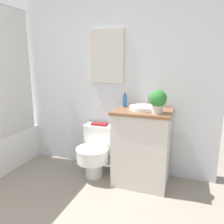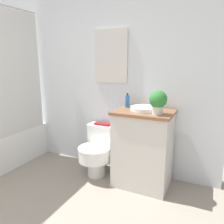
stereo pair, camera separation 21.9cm
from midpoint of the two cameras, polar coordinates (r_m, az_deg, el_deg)
The scene contains 7 objects.
wall_back at distance 2.90m, azimuth -5.85°, elevation 11.06°, with size 3.53×0.07×2.50m.
toilet at distance 2.66m, azimuth -1.30°, elevation -9.88°, with size 0.37×0.50×0.59m.
vanity at distance 2.45m, azimuth 10.64°, elevation -9.35°, with size 0.61×0.47×0.84m.
sink at distance 2.34m, azimuth 11.22°, elevation 0.88°, with size 0.30×0.34×0.13m.
soap_bottle at distance 2.48m, azimuth 6.53°, elevation 2.84°, with size 0.05×0.05×0.16m.
potted_plant at distance 2.16m, azimuth 14.77°, elevation 2.82°, with size 0.17×0.17×0.24m.
book_on_tank at distance 2.68m, azimuth -0.08°, elevation -3.12°, with size 0.19×0.10×0.02m.
Camera 2 is at (1.61, -0.10, 1.34)m, focal length 35.00 mm.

